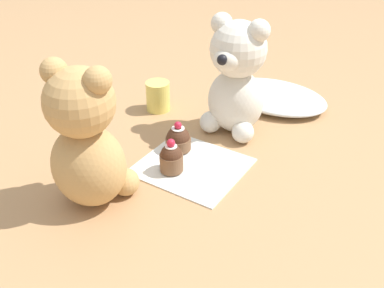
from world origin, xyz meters
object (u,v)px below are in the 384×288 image
object	(u,v)px
teddy_bear_cream	(236,78)
teddy_bear_tan	(87,140)
cupcake_near_tan_bear	(171,158)
cupcake_near_cream_bear	(178,139)
juice_glass	(158,96)

from	to	relation	value
teddy_bear_cream	teddy_bear_tan	xyz separation A→B (m)	(-0.10, -0.36, -0.00)
teddy_bear_tan	cupcake_near_tan_bear	xyz separation A→B (m)	(0.07, 0.15, -0.09)
teddy_bear_tan	cupcake_near_tan_bear	size ratio (longest dim) A/B	3.81
teddy_bear_tan	cupcake_near_cream_bear	bearing A→B (deg)	-107.93
cupcake_near_cream_bear	teddy_bear_cream	bearing A→B (deg)	67.83
cupcake_near_tan_bear	juice_glass	size ratio (longest dim) A/B	0.97
teddy_bear_tan	cupcake_near_cream_bear	xyz separation A→B (m)	(0.04, 0.22, -0.10)
juice_glass	cupcake_near_tan_bear	bearing A→B (deg)	-48.33
cupcake_near_cream_bear	juice_glass	size ratio (longest dim) A/B	0.89
teddy_bear_cream	teddy_bear_tan	world-z (taller)	teddy_bear_tan
teddy_bear_cream	cupcake_near_tan_bear	xyz separation A→B (m)	(-0.03, -0.22, -0.10)
teddy_bear_cream	cupcake_near_cream_bear	xyz separation A→B (m)	(-0.06, -0.14, -0.10)
teddy_bear_tan	juice_glass	xyz separation A→B (m)	(-0.11, 0.35, -0.09)
teddy_bear_cream	juice_glass	distance (m)	0.23
teddy_bear_cream	juice_glass	bearing A→B (deg)	-176.33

